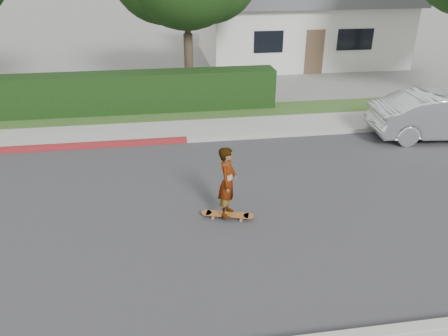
{
  "coord_description": "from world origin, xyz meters",
  "views": [
    {
      "loc": [
        0.25,
        -8.51,
        5.21
      ],
      "look_at": [
        1.56,
        0.06,
        1.0
      ],
      "focal_mm": 35.0,
      "sensor_mm": 36.0,
      "label": 1
    }
  ],
  "objects": [
    {
      "name": "ground",
      "position": [
        0.0,
        0.0,
        0.0
      ],
      "size": [
        120.0,
        120.0,
        0.0
      ],
      "primitive_type": "plane",
      "color": "slate",
      "rests_on": "ground"
    },
    {
      "name": "road",
      "position": [
        0.0,
        0.0,
        0.01
      ],
      "size": [
        60.0,
        8.0,
        0.01
      ],
      "primitive_type": "cube",
      "color": "#2D2D30",
      "rests_on": "ground"
    },
    {
      "name": "curb_far",
      "position": [
        0.0,
        4.1,
        0.07
      ],
      "size": [
        60.0,
        0.2,
        0.15
      ],
      "primitive_type": "cube",
      "color": "#9E9E99",
      "rests_on": "ground"
    },
    {
      "name": "sidewalk_far",
      "position": [
        0.0,
        5.0,
        0.06
      ],
      "size": [
        60.0,
        1.6,
        0.12
      ],
      "primitive_type": "cube",
      "color": "gray",
      "rests_on": "ground"
    },
    {
      "name": "planting_strip",
      "position": [
        0.0,
        6.6,
        0.05
      ],
      "size": [
        60.0,
        1.6,
        0.1
      ],
      "primitive_type": "cube",
      "color": "#2D4C1E",
      "rests_on": "ground"
    },
    {
      "name": "hedge",
      "position": [
        -3.0,
        7.2,
        0.75
      ],
      "size": [
        15.0,
        1.0,
        1.5
      ],
      "primitive_type": "cube",
      "color": "black",
      "rests_on": "ground"
    },
    {
      "name": "house",
      "position": [
        8.0,
        16.0,
        2.1
      ],
      "size": [
        10.6,
        8.6,
        4.3
      ],
      "color": "beige",
      "rests_on": "ground"
    },
    {
      "name": "skateboard",
      "position": [
        1.56,
        -0.44,
        0.1
      ],
      "size": [
        1.18,
        0.55,
        0.11
      ],
      "rotation": [
        0.0,
        0.0,
        -0.29
      ],
      "color": "#B56F31",
      "rests_on": "ground"
    },
    {
      "name": "skateboarder",
      "position": [
        1.56,
        -0.44,
        0.91
      ],
      "size": [
        0.57,
        0.68,
        1.59
      ],
      "primitive_type": "imported",
      "rotation": [
        0.0,
        0.0,
        1.19
      ],
      "color": "white",
      "rests_on": "skateboard"
    },
    {
      "name": "car_silver",
      "position": [
        8.96,
        3.29,
        0.72
      ],
      "size": [
        4.52,
        1.94,
        1.45
      ],
      "primitive_type": "imported",
      "rotation": [
        0.0,
        0.0,
        1.48
      ],
      "color": "silver",
      "rests_on": "ground"
    }
  ]
}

